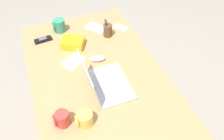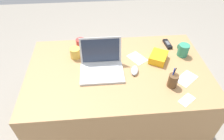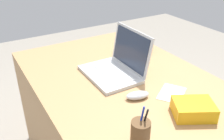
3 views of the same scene
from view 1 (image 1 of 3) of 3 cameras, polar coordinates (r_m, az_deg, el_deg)
The scene contains 13 objects.
ground_plane at distance 2.20m, azimuth -2.74°, elevation -14.08°, with size 6.00×6.00×0.00m, color gray.
desk at distance 1.89m, azimuth -3.13°, elevation -8.52°, with size 1.45×0.89×0.74m, color tan.
laptop at distance 1.49m, azimuth -2.00°, elevation -3.05°, with size 0.34×0.28×0.24m.
computer_mouse at distance 1.69m, azimuth -3.54°, elevation 2.82°, with size 0.06×0.11×0.03m, color silver.
coffee_mug_white at distance 1.98m, azimuth -12.83°, elevation 10.55°, with size 0.09×0.10×0.11m.
coffee_mug_tall at distance 1.35m, azimuth -12.18°, elevation -11.65°, with size 0.08×0.09×0.10m.
coffee_mug_spare at distance 1.34m, azimuth -6.71°, elevation -11.81°, with size 0.09×0.10×0.09m.
cordless_phone at distance 1.93m, azimuth -16.54°, elevation 7.10°, with size 0.06×0.14×0.03m.
pen_holder at distance 1.89m, azimuth -1.07°, elevation 9.70°, with size 0.07×0.07×0.16m.
snack_bag at distance 1.82m, azimuth -9.60°, elevation 6.60°, with size 0.13×0.17×0.06m, color #F2AD19.
paper_note_near_laptop at distance 1.71m, azimuth -9.40°, elevation 2.14°, with size 0.11×0.16×0.00m, color white.
paper_note_left at distance 2.01m, azimuth -4.06°, elevation 10.28°, with size 0.17×0.10×0.00m, color white.
paper_note_right at distance 2.01m, azimuth 2.13°, elevation 10.39°, with size 0.12×0.06×0.00m, color white.
Camera 1 is at (-1.06, 0.29, 1.91)m, focal length 37.31 mm.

